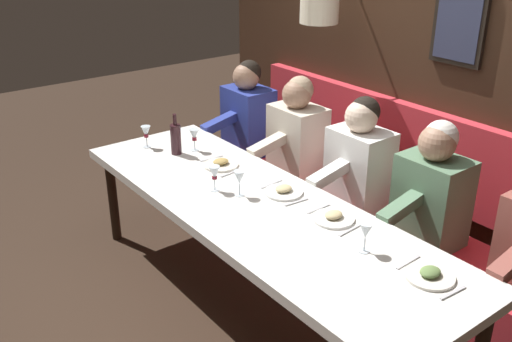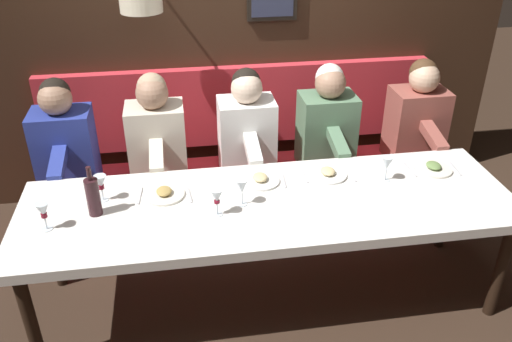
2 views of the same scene
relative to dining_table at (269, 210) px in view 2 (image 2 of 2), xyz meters
name	(u,v)px [view 2 (image 2 of 2)]	position (x,y,z in m)	size (l,w,h in m)	color
ground_plane	(268,297)	(0.00, 0.00, -0.68)	(12.00, 12.00, 0.00)	#332319
dining_table	(269,210)	(0.00, 0.00, 0.00)	(0.90, 2.88, 0.74)	silver
banquette_bench	(248,195)	(0.89, 0.00, -0.46)	(0.52, 3.08, 0.45)	red
back_wall_panel	(235,29)	(1.46, 0.01, 0.68)	(0.59, 4.28, 2.90)	#382316
diner_nearest	(418,115)	(0.88, -1.29, 0.13)	(0.60, 0.40, 0.79)	#934C42
diner_near	(327,121)	(0.88, -0.59, 0.13)	(0.60, 0.40, 0.79)	#567A5B
diner_middle	(247,126)	(0.88, 0.01, 0.13)	(0.60, 0.40, 0.79)	white
diner_far	(156,132)	(0.88, 0.65, 0.13)	(0.60, 0.40, 0.79)	beige
diner_farthest	(63,139)	(0.88, 1.28, 0.13)	(0.60, 0.40, 0.79)	#283893
place_setting_0	(260,180)	(0.22, 0.02, 0.07)	(0.24, 0.32, 0.05)	white
place_setting_1	(164,194)	(0.15, 0.60, 0.07)	(0.24, 0.32, 0.05)	silver
place_setting_2	(328,174)	(0.23, -0.41, 0.07)	(0.24, 0.31, 0.05)	white
place_setting_3	(433,168)	(0.20, -1.10, 0.07)	(0.24, 0.31, 0.05)	silver
wine_glass_0	(101,183)	(0.16, 0.96, 0.17)	(0.07, 0.07, 0.16)	silver
wine_glass_1	(387,164)	(0.12, -0.75, 0.18)	(0.07, 0.07, 0.16)	silver
wine_glass_2	(43,211)	(-0.09, 1.23, 0.17)	(0.07, 0.07, 0.16)	silver
wine_glass_3	(242,187)	(-0.01, 0.16, 0.18)	(0.07, 0.07, 0.16)	silver
wine_glass_4	(217,197)	(-0.09, 0.31, 0.18)	(0.07, 0.07, 0.16)	silver
wine_bottle	(93,196)	(0.02, 0.98, 0.18)	(0.08, 0.08, 0.30)	#33191E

